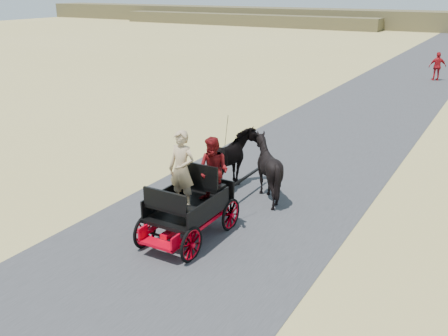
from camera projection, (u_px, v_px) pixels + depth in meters
The scene contains 9 objects.
ground at pixel (214, 225), 12.17m from camera, with size 140.00×140.00×0.00m, color tan.
road at pixel (214, 225), 12.17m from camera, with size 6.00×140.00×0.01m, color #38383A.
ridge_near at pixel (244, 20), 73.14m from camera, with size 40.00×4.00×1.60m, color brown.
carriage at pixel (189, 223), 11.51m from camera, with size 1.30×2.40×0.72m, color black, non-canonical shape.
horse_left at pixel (232, 162), 14.04m from camera, with size 0.91×2.01×1.70m, color black.
horse_right at pixel (267, 168), 13.52m from camera, with size 1.37×1.54×1.70m, color black.
driver_man at pixel (182, 169), 11.21m from camera, with size 0.66×0.43×1.80m, color tan.
passenger_woman at pixel (213, 171), 11.46m from camera, with size 0.77×0.60×1.58m, color #660C0F.
pedestrian at pixel (437, 66), 30.47m from camera, with size 1.01×0.42×1.73m, color #AD131B.
Camera 1 is at (5.70, -9.35, 5.51)m, focal length 40.00 mm.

